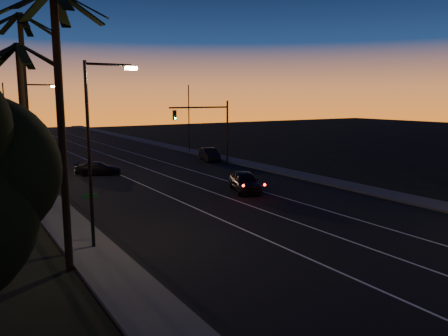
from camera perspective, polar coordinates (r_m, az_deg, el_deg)
road at (r=35.52m, az=-3.81°, el=-2.72°), size 20.00×170.00×0.01m
sidewalk_left at (r=31.89m, az=-21.86°, el=-4.61°), size 2.40×170.00×0.16m
sidewalk_right at (r=41.89m, az=9.80°, el=-0.90°), size 2.40×170.00×0.16m
lane_stripe_left at (r=34.23m, az=-8.24°, el=-3.23°), size 0.12×160.00×0.01m
lane_stripe_mid at (r=35.75m, az=-3.10°, el=-2.61°), size 0.12×160.00×0.01m
lane_stripe_right at (r=37.54m, az=1.58°, el=-2.04°), size 0.12×160.00×0.01m
palm_near at (r=19.01m, az=-20.64°, el=7.87°), size 4.25×4.16×11.53m
palm_mid at (r=24.85m, az=-24.72°, el=5.90°), size 4.25×4.16×10.03m
palm_far at (r=30.91m, az=-24.54°, el=8.91°), size 4.25×4.16×12.53m
streetlight_left_near at (r=21.50m, az=-16.50°, el=3.48°), size 2.55×0.26×9.00m
streetlight_left_far at (r=39.11m, az=-23.71°, el=5.10°), size 2.55×0.26×8.50m
street_sign at (r=23.05m, az=-17.01°, el=-5.45°), size 0.70×0.06×2.60m
signal_mast at (r=47.03m, az=-2.00°, el=6.08°), size 7.10×0.41×7.00m
signal_post at (r=41.43m, az=-22.31°, el=2.36°), size 0.28×0.37×4.20m
far_pole_left at (r=55.95m, az=-26.63°, el=5.33°), size 0.14×0.14×9.00m
far_pole_right at (r=59.41m, az=-4.61°, el=6.43°), size 0.14×0.14×9.00m
lead_car at (r=34.30m, az=2.75°, el=-1.77°), size 3.56×5.49×1.59m
right_car at (r=51.01m, az=-1.91°, el=1.78°), size 2.66×4.72×1.47m
cross_car at (r=43.37m, az=-16.11°, el=-0.04°), size 4.64×3.36×1.25m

